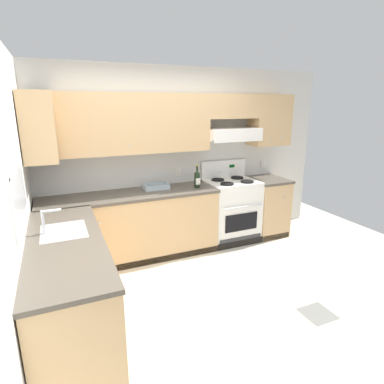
{
  "coord_description": "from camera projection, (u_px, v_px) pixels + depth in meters",
  "views": [
    {
      "loc": [
        -1.25,
        -2.76,
        2.04
      ],
      "look_at": [
        0.25,
        0.7,
        1.0
      ],
      "focal_mm": 29.88,
      "sensor_mm": 36.0,
      "label": 1
    }
  ],
  "objects": [
    {
      "name": "counter_back_run",
      "position": [
        161.0,
        222.0,
        4.45
      ],
      "size": [
        3.6,
        0.65,
        0.91
      ],
      "color": "tan",
      "rests_on": "ground_plane"
    },
    {
      "name": "wall_back",
      "position": [
        178.0,
        145.0,
        4.57
      ],
      "size": [
        4.68,
        0.57,
        2.55
      ],
      "color": "silver",
      "rests_on": "ground_plane"
    },
    {
      "name": "bowl",
      "position": [
        156.0,
        187.0,
        4.41
      ],
      "size": [
        0.34,
        0.22,
        0.07
      ],
      "color": "#9EADB7",
      "rests_on": "counter_back_run"
    },
    {
      "name": "wall_left",
      "position": [
        14.0,
        190.0,
        2.7
      ],
      "size": [
        0.47,
        4.0,
        2.55
      ],
      "color": "silver",
      "rests_on": "ground_plane"
    },
    {
      "name": "wine_bottle",
      "position": [
        197.0,
        179.0,
        4.43
      ],
      "size": [
        0.08,
        0.08,
        0.33
      ],
      "color": "black",
      "rests_on": "counter_back_run"
    },
    {
      "name": "counter_left_run",
      "position": [
        70.0,
        287.0,
        2.86
      ],
      "size": [
        0.63,
        1.91,
        1.13
      ],
      "color": "tan",
      "rests_on": "ground_plane"
    },
    {
      "name": "floor_accent_tile",
      "position": [
        318.0,
        313.0,
        3.22
      ],
      "size": [
        0.3,
        0.3,
        0.01
      ],
      "primitive_type": "cube",
      "color": "slate",
      "rests_on": "ground_plane"
    },
    {
      "name": "stove",
      "position": [
        231.0,
        210.0,
        4.88
      ],
      "size": [
        0.76,
        0.62,
        1.2
      ],
      "color": "white",
      "rests_on": "ground_plane"
    },
    {
      "name": "ground_plane",
      "position": [
        196.0,
        299.0,
        3.46
      ],
      "size": [
        7.04,
        7.04,
        0.0
      ],
      "primitive_type": "plane",
      "color": "beige"
    }
  ]
}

